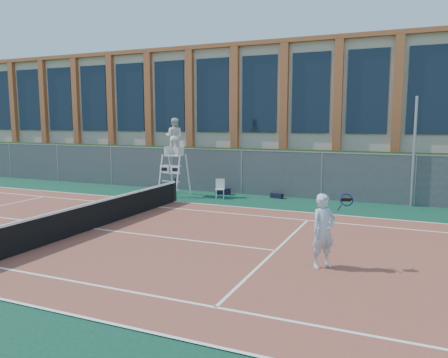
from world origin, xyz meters
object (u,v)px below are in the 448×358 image
at_px(umpire_chair, 174,139).
at_px(plastic_chair, 220,187).
at_px(tennis_player, 324,231).
at_px(steel_pole, 414,152).

xyz_separation_m(umpire_chair, plastic_chair, (2.35, 0.18, -2.26)).
height_order(umpire_chair, tennis_player, umpire_chair).
bearing_deg(umpire_chair, steel_pole, 8.74).
height_order(steel_pole, plastic_chair, steel_pole).
xyz_separation_m(steel_pole, plastic_chair, (-8.37, -1.47, -1.80)).
bearing_deg(plastic_chair, tennis_player, -51.83).
xyz_separation_m(steel_pole, tennis_player, (-2.01, -9.57, -1.39)).
bearing_deg(tennis_player, plastic_chair, 128.17).
relative_size(steel_pole, plastic_chair, 5.11).
distance_m(umpire_chair, plastic_chair, 3.27).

